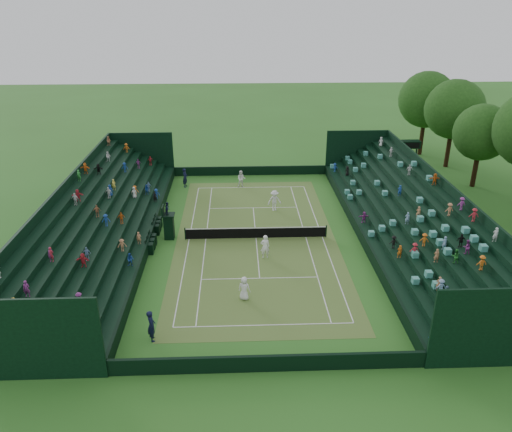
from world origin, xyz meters
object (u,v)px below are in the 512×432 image
object	(u,v)px
umpire_chair	(169,223)
player_near_west	(244,288)
player_near_east	(265,247)
tennis_net	(256,232)
player_far_east	(274,201)
player_far_west	(241,179)

from	to	relation	value
umpire_chair	player_near_west	size ratio (longest dim) A/B	1.95
umpire_chair	player_near_east	bearing A→B (deg)	-25.54
umpire_chair	player_near_west	distance (m)	11.04
tennis_net	player_near_west	distance (m)	9.04
player_near_west	player_near_east	world-z (taller)	player_near_east
player_near_east	tennis_net	bearing A→B (deg)	-87.87
tennis_net	player_far_east	size ratio (longest dim) A/B	5.91
tennis_net	player_near_east	distance (m)	3.43
player_near_west	player_far_east	xyz separation A→B (m)	(3.07, 14.72, 0.17)
player_far_east	umpire_chair	bearing A→B (deg)	-160.61
tennis_net	player_far_east	bearing A→B (deg)	71.39
player_far_west	player_far_east	size ratio (longest dim) A/B	0.89
tennis_net	player_near_east	world-z (taller)	player_near_east
player_near_west	player_far_east	size ratio (longest dim) A/B	0.83
tennis_net	umpire_chair	bearing A→B (deg)	177.56
player_near_east	player_far_west	distance (m)	15.59
player_near_west	umpire_chair	bearing A→B (deg)	-39.23
player_far_east	player_far_west	bearing A→B (deg)	103.21
umpire_chair	tennis_net	bearing A→B (deg)	-2.44
player_near_east	player_far_west	xyz separation A→B (m)	(-1.58, 15.51, -0.07)
tennis_net	player_far_west	xyz separation A→B (m)	(-1.03, 12.15, 0.35)
player_near_east	umpire_chair	bearing A→B (deg)	-32.68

